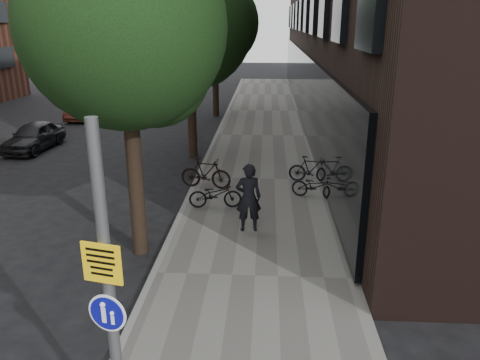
# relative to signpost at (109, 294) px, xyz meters

# --- Properties ---
(sidewalk) EXTENTS (4.50, 60.00, 0.12)m
(sidewalk) POSITION_rel_signpost_xyz_m (1.65, 10.94, -2.25)
(sidewalk) COLOR #62605A
(sidewalk) RESTS_ON ground
(curb_edge) EXTENTS (0.15, 60.00, 0.13)m
(curb_edge) POSITION_rel_signpost_xyz_m (-0.60, 10.94, -2.25)
(curb_edge) COLOR slate
(curb_edge) RESTS_ON ground
(street_tree_near) EXTENTS (4.40, 4.40, 7.50)m
(street_tree_near) POSITION_rel_signpost_xyz_m (-1.13, 5.58, 2.80)
(street_tree_near) COLOR black
(street_tree_near) RESTS_ON ground
(street_tree_mid) EXTENTS (5.00, 5.00, 7.80)m
(street_tree_mid) POSITION_rel_signpost_xyz_m (-1.13, 14.08, 2.80)
(street_tree_mid) COLOR black
(street_tree_mid) RESTS_ON ground
(street_tree_far) EXTENTS (5.00, 5.00, 7.80)m
(street_tree_far) POSITION_rel_signpost_xyz_m (-1.13, 23.08, 2.80)
(street_tree_far) COLOR black
(street_tree_far) RESTS_ON ground
(signpost) EXTENTS (0.50, 0.14, 4.34)m
(signpost) POSITION_rel_signpost_xyz_m (0.00, 0.00, 0.00)
(signpost) COLOR #595B5E
(signpost) RESTS_ON sidewalk
(pedestrian) EXTENTS (0.72, 0.52, 1.85)m
(pedestrian) POSITION_rel_signpost_xyz_m (1.41, 6.62, -1.27)
(pedestrian) COLOR black
(pedestrian) RESTS_ON sidewalk
(parked_bike_facade_near) EXTENTS (1.62, 1.05, 0.80)m
(parked_bike_facade_near) POSITION_rel_signpost_xyz_m (3.40, 9.10, -1.79)
(parked_bike_facade_near) COLOR black
(parked_bike_facade_near) RESTS_ON sidewalk
(parked_bike_facade_far) EXTENTS (1.58, 0.66, 0.92)m
(parked_bike_facade_far) POSITION_rel_signpost_xyz_m (3.40, 10.67, -1.73)
(parked_bike_facade_far) COLOR black
(parked_bike_facade_far) RESTS_ON sidewalk
(parked_bike_curb_near) EXTENTS (1.61, 0.69, 0.82)m
(parked_bike_curb_near) POSITION_rel_signpost_xyz_m (0.36, 8.16, -1.78)
(parked_bike_curb_near) COLOR black
(parked_bike_curb_near) RESTS_ON sidewalk
(parked_bike_curb_far) EXTENTS (1.78, 0.78, 1.03)m
(parked_bike_curb_far) POSITION_rel_signpost_xyz_m (-0.14, 9.87, -1.67)
(parked_bike_curb_far) COLOR black
(parked_bike_curb_far) RESTS_ON sidewalk
(parked_car_near) EXTENTS (1.68, 3.67, 1.22)m
(parked_car_near) POSITION_rel_signpost_xyz_m (-8.35, 14.73, -1.70)
(parked_car_near) COLOR black
(parked_car_near) RESTS_ON ground
(parked_car_mid) EXTENTS (1.17, 3.33, 1.10)m
(parked_car_mid) POSITION_rel_signpost_xyz_m (-8.75, 21.57, -1.76)
(parked_car_mid) COLOR #582219
(parked_car_mid) RESTS_ON ground
(parked_car_far) EXTENTS (2.17, 4.26, 1.19)m
(parked_car_far) POSITION_rel_signpost_xyz_m (-8.53, 30.03, -1.72)
(parked_car_far) COLOR black
(parked_car_far) RESTS_ON ground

